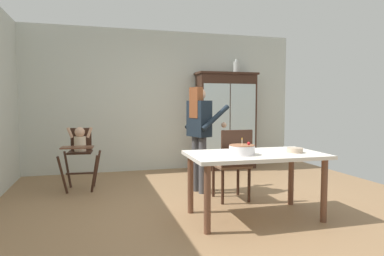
% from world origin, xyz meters
% --- Properties ---
extents(ground_plane, '(6.24, 6.24, 0.00)m').
position_xyz_m(ground_plane, '(0.00, 0.00, 0.00)').
color(ground_plane, '#93704C').
extents(wall_back, '(5.32, 0.06, 2.70)m').
position_xyz_m(wall_back, '(0.00, 2.63, 1.35)').
color(wall_back, silver).
rests_on(wall_back, ground_plane).
extents(china_cabinet, '(1.21, 0.48, 1.91)m').
position_xyz_m(china_cabinet, '(1.20, 2.37, 0.96)').
color(china_cabinet, '#382116').
rests_on(china_cabinet, ground_plane).
extents(ceramic_vase, '(0.13, 0.13, 0.27)m').
position_xyz_m(ceramic_vase, '(1.42, 2.37, 2.02)').
color(ceramic_vase, '#B2B7B2').
rests_on(ceramic_vase, china_cabinet).
extents(high_chair_with_toddler, '(0.62, 0.72, 0.95)m').
position_xyz_m(high_chair_with_toddler, '(-1.54, 1.36, 0.65)').
color(high_chair_with_toddler, '#382116').
rests_on(high_chair_with_toddler, ground_plane).
extents(adult_person, '(0.62, 0.61, 1.53)m').
position_xyz_m(adult_person, '(0.15, 0.76, 0.97)').
color(adult_person, '#47474C').
rests_on(adult_person, ground_plane).
extents(dining_table, '(1.53, 0.89, 0.74)m').
position_xyz_m(dining_table, '(0.42, -0.47, 0.64)').
color(dining_table, silver).
rests_on(dining_table, ground_plane).
extents(birthday_cake, '(0.28, 0.28, 0.19)m').
position_xyz_m(birthday_cake, '(0.23, -0.54, 0.79)').
color(birthday_cake, white).
rests_on(birthday_cake, dining_table).
extents(serving_bowl, '(0.18, 0.18, 0.05)m').
position_xyz_m(serving_bowl, '(0.88, -0.56, 0.77)').
color(serving_bowl, '#C6AD93').
rests_on(serving_bowl, dining_table).
extents(dining_chair_far_side, '(0.45, 0.45, 0.96)m').
position_xyz_m(dining_chair_far_side, '(0.44, 0.17, 0.56)').
color(dining_chair_far_side, '#382116').
rests_on(dining_chair_far_side, ground_plane).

